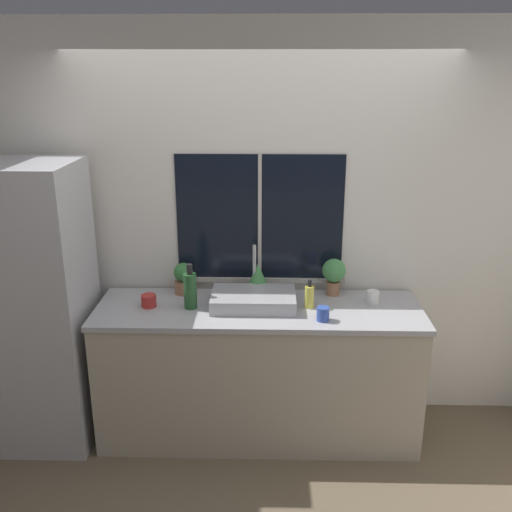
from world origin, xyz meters
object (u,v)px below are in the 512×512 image
(bottle_tall, at_px, (190,290))
(mug_white, at_px, (373,297))
(potted_plant_left, at_px, (184,278))
(mug_red, at_px, (149,301))
(potted_plant_right, at_px, (334,273))
(soap_bottle, at_px, (309,296))
(mug_blue, at_px, (323,314))
(potted_plant_center, at_px, (258,278))
(sink, at_px, (254,299))
(refrigerator, at_px, (34,308))

(bottle_tall, height_order, mug_white, bottle_tall)
(potted_plant_left, height_order, mug_red, potted_plant_left)
(potted_plant_right, height_order, soap_bottle, potted_plant_right)
(soap_bottle, xyz_separation_m, mug_blue, (0.07, -0.20, -0.03))
(potted_plant_center, relative_size, mug_white, 2.48)
(potted_plant_center, xyz_separation_m, potted_plant_right, (0.51, 0.00, 0.04))
(bottle_tall, distance_m, mug_blue, 0.85)
(mug_blue, distance_m, mug_white, 0.44)
(bottle_tall, distance_m, mug_white, 1.19)
(potted_plant_left, xyz_separation_m, mug_red, (-0.19, -0.24, -0.07))
(mug_red, bearing_deg, mug_blue, -9.51)
(mug_white, bearing_deg, sink, -175.42)
(sink, bearing_deg, mug_white, 4.58)
(potted_plant_left, xyz_separation_m, potted_plant_center, (0.50, 0.00, 0.01))
(potted_plant_left, relative_size, soap_bottle, 1.16)
(bottle_tall, bearing_deg, mug_red, 177.29)
(soap_bottle, bearing_deg, potted_plant_left, 165.01)
(soap_bottle, height_order, mug_white, soap_bottle)
(mug_blue, height_order, mug_white, same)
(potted_plant_center, height_order, soap_bottle, potted_plant_center)
(bottle_tall, bearing_deg, sink, 6.05)
(sink, relative_size, bottle_tall, 1.83)
(potted_plant_left, bearing_deg, potted_plant_right, 0.00)
(potted_plant_center, distance_m, potted_plant_right, 0.51)
(potted_plant_right, height_order, mug_white, potted_plant_right)
(potted_plant_right, xyz_separation_m, soap_bottle, (-0.18, -0.22, -0.08))
(soap_bottle, height_order, mug_red, soap_bottle)
(sink, bearing_deg, refrigerator, -176.84)
(refrigerator, relative_size, mug_blue, 21.46)
(refrigerator, distance_m, potted_plant_left, 0.97)
(mug_red, relative_size, mug_white, 1.11)
(soap_bottle, xyz_separation_m, bottle_tall, (-0.76, -0.03, 0.05))
(potted_plant_left, relative_size, mug_red, 2.25)
(refrigerator, relative_size, mug_white, 21.56)
(potted_plant_left, bearing_deg, refrigerator, -162.89)
(potted_plant_left, xyz_separation_m, mug_white, (1.26, -0.14, -0.07))
(potted_plant_left, height_order, mug_white, potted_plant_left)
(refrigerator, distance_m, potted_plant_center, 1.46)
(potted_plant_right, relative_size, mug_red, 2.64)
(mug_red, bearing_deg, bottle_tall, -2.71)
(bottle_tall, distance_m, mug_red, 0.29)
(refrigerator, distance_m, potted_plant_right, 1.97)
(sink, distance_m, mug_white, 0.78)
(potted_plant_left, height_order, bottle_tall, bottle_tall)
(refrigerator, bearing_deg, potted_plant_left, 17.11)
(refrigerator, xyz_separation_m, mug_blue, (1.84, -0.14, 0.04))
(sink, distance_m, potted_plant_center, 0.22)
(sink, height_order, potted_plant_right, sink)
(potted_plant_center, relative_size, mug_blue, 2.47)
(bottle_tall, xyz_separation_m, mug_blue, (0.83, -0.17, -0.08))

